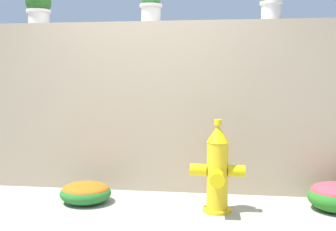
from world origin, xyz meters
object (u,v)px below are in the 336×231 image
potted_plant_2 (151,3)px  fire_hydrant (217,171)px  potted_plant_1 (38,4)px  flower_bush_left (86,192)px

potted_plant_2 → fire_hydrant: bearing=-44.7°
potted_plant_1 → potted_plant_2: size_ratio=1.07×
potted_plant_2 → flower_bush_left: (-0.58, -0.65, -1.99)m
flower_bush_left → potted_plant_1: bearing=138.6°
potted_plant_2 → fire_hydrant: (0.76, -0.75, -1.70)m
fire_hydrant → flower_bush_left: size_ratio=1.68×
fire_hydrant → flower_bush_left: fire_hydrant is taller
potted_plant_2 → fire_hydrant: 2.01m
potted_plant_1 → flower_bush_left: 2.25m
potted_plant_2 → fire_hydrant: potted_plant_2 is taller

